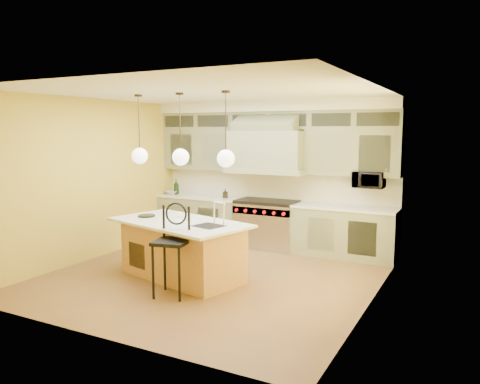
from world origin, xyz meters
The scene contains 18 objects.
floor centered at (0.00, 0.00, 0.00)m, with size 5.00×5.00×0.00m, color brown.
ceiling centered at (0.00, 0.00, 2.90)m, with size 5.00×5.00×0.00m, color white.
wall_back centered at (0.00, 2.50, 1.45)m, with size 5.00×5.00×0.00m, color gold.
wall_front centered at (0.00, -2.50, 1.45)m, with size 5.00×5.00×0.00m, color gold.
wall_left centered at (-2.50, 0.00, 1.45)m, with size 5.00×5.00×0.00m, color gold.
wall_right centered at (2.50, 0.00, 1.45)m, with size 5.00×5.00×0.00m, color gold.
back_cabinetry centered at (0.00, 2.23, 1.43)m, with size 5.00×0.77×2.90m.
range centered at (0.00, 2.14, 0.49)m, with size 1.20×0.74×0.96m.
kitchen_island centered at (-0.40, -0.25, 0.47)m, with size 2.44×1.70×1.35m.
counter_stool centered at (-0.07, -0.97, 0.76)m, with size 0.55×0.55×1.31m.
microwave centered at (1.95, 2.25, 1.45)m, with size 0.54×0.37×0.30m, color black.
oil_bottle_a centered at (-2.19, 2.15, 1.10)m, with size 0.12×0.13×0.32m, color black.
oil_bottle_b centered at (-0.96, 2.15, 1.04)m, with size 0.09×0.09×0.19m, color black.
fruit_bowl centered at (-2.30, 2.15, 0.98)m, with size 0.30×0.30×0.07m, color beige.
cup centered at (-0.59, -0.04, 0.96)m, with size 0.10×0.10×0.09m, color white.
pendant_left centered at (-1.20, -0.25, 1.95)m, with size 0.26×0.26×1.11m.
pendant_center centered at (-0.40, -0.25, 1.95)m, with size 0.26×0.26×1.11m.
pendant_right centered at (0.40, -0.25, 1.95)m, with size 0.26×0.26×1.11m.
Camera 1 is at (3.74, -6.24, 2.32)m, focal length 35.00 mm.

